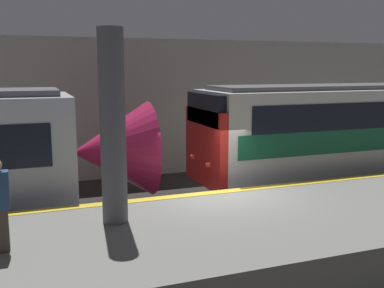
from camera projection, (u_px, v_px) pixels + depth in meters
ground_plane at (217, 231)px, 11.72m from camera, size 120.00×120.00×0.00m
platform at (259, 241)px, 9.59m from camera, size 40.00×4.41×1.10m
station_rear_barrier at (149, 108)px, 17.42m from camera, size 50.00×0.15×5.30m
support_pillar_near at (113, 128)px, 8.90m from camera, size 0.51×0.51×3.90m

